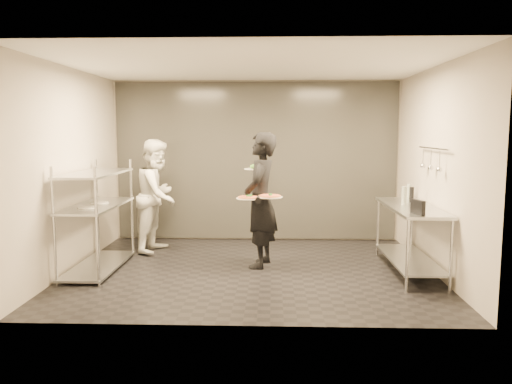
{
  "coord_description": "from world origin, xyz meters",
  "views": [
    {
      "loc": [
        0.3,
        -6.76,
        1.94
      ],
      "look_at": [
        0.07,
        -0.0,
        1.1
      ],
      "focal_mm": 35.0,
      "sensor_mm": 36.0,
      "label": 1
    }
  ],
  "objects_px": {
    "waiter": "(261,200)",
    "bottle_dark": "(412,195)",
    "bottle_clear": "(409,191)",
    "pizza_plate_near": "(249,198)",
    "pos_monitor": "(418,207)",
    "pass_rack": "(97,215)",
    "prep_counter": "(410,227)",
    "salad_plate": "(255,168)",
    "chef": "(158,196)",
    "pizza_plate_far": "(270,196)",
    "bottle_green": "(404,195)"
  },
  "relations": [
    {
      "from": "prep_counter",
      "to": "pizza_plate_near",
      "type": "height_order",
      "value": "pizza_plate_near"
    },
    {
      "from": "salad_plate",
      "to": "bottle_dark",
      "type": "height_order",
      "value": "salad_plate"
    },
    {
      "from": "chef",
      "to": "bottle_green",
      "type": "xyz_separation_m",
      "value": [
        3.66,
        -0.99,
        0.15
      ]
    },
    {
      "from": "prep_counter",
      "to": "bottle_dark",
      "type": "relative_size",
      "value": 8.3
    },
    {
      "from": "pos_monitor",
      "to": "waiter",
      "type": "bearing_deg",
      "value": 137.86
    },
    {
      "from": "pos_monitor",
      "to": "bottle_clear",
      "type": "xyz_separation_m",
      "value": [
        0.3,
        1.52,
        0.02
      ]
    },
    {
      "from": "bottle_green",
      "to": "bottle_clear",
      "type": "xyz_separation_m",
      "value": [
        0.25,
        0.69,
        -0.02
      ]
    },
    {
      "from": "pizza_plate_far",
      "to": "pizza_plate_near",
      "type": "bearing_deg",
      "value": 172.1
    },
    {
      "from": "bottle_dark",
      "to": "waiter",
      "type": "bearing_deg",
      "value": -176.43
    },
    {
      "from": "pass_rack",
      "to": "pos_monitor",
      "type": "height_order",
      "value": "pass_rack"
    },
    {
      "from": "bottle_clear",
      "to": "pos_monitor",
      "type": "bearing_deg",
      "value": -101.04
    },
    {
      "from": "pizza_plate_far",
      "to": "bottle_green",
      "type": "relative_size",
      "value": 1.37
    },
    {
      "from": "pizza_plate_near",
      "to": "bottle_green",
      "type": "relative_size",
      "value": 1.37
    },
    {
      "from": "prep_counter",
      "to": "chef",
      "type": "xyz_separation_m",
      "value": [
        -3.73,
        1.1,
        0.27
      ]
    },
    {
      "from": "bottle_clear",
      "to": "bottle_dark",
      "type": "relative_size",
      "value": 1.01
    },
    {
      "from": "pizza_plate_near",
      "to": "bottle_dark",
      "type": "xyz_separation_m",
      "value": [
        2.31,
        0.34,
        0.01
      ]
    },
    {
      "from": "prep_counter",
      "to": "chef",
      "type": "bearing_deg",
      "value": 163.57
    },
    {
      "from": "waiter",
      "to": "bottle_green",
      "type": "xyz_separation_m",
      "value": [
        1.98,
        -0.11,
        0.09
      ]
    },
    {
      "from": "pass_rack",
      "to": "prep_counter",
      "type": "relative_size",
      "value": 0.89
    },
    {
      "from": "pizza_plate_near",
      "to": "salad_plate",
      "type": "distance_m",
      "value": 0.6
    },
    {
      "from": "chef",
      "to": "salad_plate",
      "type": "xyz_separation_m",
      "value": [
        1.58,
        -0.63,
        0.5
      ]
    },
    {
      "from": "bottle_clear",
      "to": "pizza_plate_near",
      "type": "bearing_deg",
      "value": -161.74
    },
    {
      "from": "pizza_plate_near",
      "to": "salad_plate",
      "type": "relative_size",
      "value": 1.14
    },
    {
      "from": "pizza_plate_near",
      "to": "salad_plate",
      "type": "bearing_deg",
      "value": 82.12
    },
    {
      "from": "bottle_green",
      "to": "bottle_clear",
      "type": "bearing_deg",
      "value": 70.21
    },
    {
      "from": "prep_counter",
      "to": "pos_monitor",
      "type": "distance_m",
      "value": 0.83
    },
    {
      "from": "pass_rack",
      "to": "bottle_green",
      "type": "relative_size",
      "value": 6.31
    },
    {
      "from": "chef",
      "to": "pizza_plate_far",
      "type": "bearing_deg",
      "value": -110.92
    },
    {
      "from": "pizza_plate_far",
      "to": "bottle_clear",
      "type": "height_order",
      "value": "bottle_clear"
    },
    {
      "from": "waiter",
      "to": "bottle_clear",
      "type": "xyz_separation_m",
      "value": [
        2.23,
        0.58,
        0.07
      ]
    },
    {
      "from": "waiter",
      "to": "salad_plate",
      "type": "distance_m",
      "value": 0.52
    },
    {
      "from": "waiter",
      "to": "pass_rack",
      "type": "bearing_deg",
      "value": -73.36
    },
    {
      "from": "pass_rack",
      "to": "pizza_plate_far",
      "type": "height_order",
      "value": "pass_rack"
    },
    {
      "from": "prep_counter",
      "to": "pizza_plate_far",
      "type": "bearing_deg",
      "value": -179.18
    },
    {
      "from": "prep_counter",
      "to": "bottle_clear",
      "type": "xyz_separation_m",
      "value": [
        0.18,
        0.8,
        0.4
      ]
    },
    {
      "from": "pizza_plate_near",
      "to": "pizza_plate_far",
      "type": "relative_size",
      "value": 1.0
    },
    {
      "from": "bottle_clear",
      "to": "bottle_dark",
      "type": "distance_m",
      "value": 0.45
    },
    {
      "from": "bottle_dark",
      "to": "prep_counter",
      "type": "bearing_deg",
      "value": -105.33
    },
    {
      "from": "waiter",
      "to": "pizza_plate_near",
      "type": "bearing_deg",
      "value": -25.69
    },
    {
      "from": "chef",
      "to": "pos_monitor",
      "type": "bearing_deg",
      "value": -105.71
    },
    {
      "from": "pizza_plate_far",
      "to": "chef",
      "type": "bearing_deg",
      "value": 148.04
    },
    {
      "from": "prep_counter",
      "to": "bottle_clear",
      "type": "distance_m",
      "value": 0.91
    },
    {
      "from": "prep_counter",
      "to": "salad_plate",
      "type": "relative_size",
      "value": 5.91
    },
    {
      "from": "waiter",
      "to": "bottle_dark",
      "type": "xyz_separation_m",
      "value": [
        2.15,
        0.13,
        0.07
      ]
    },
    {
      "from": "pos_monitor",
      "to": "bottle_green",
      "type": "distance_m",
      "value": 0.83
    },
    {
      "from": "waiter",
      "to": "chef",
      "type": "bearing_deg",
      "value": -106.67
    },
    {
      "from": "pizza_plate_far",
      "to": "bottle_clear",
      "type": "relative_size",
      "value": 1.59
    },
    {
      "from": "bottle_green",
      "to": "bottle_dark",
      "type": "relative_size",
      "value": 1.17
    },
    {
      "from": "pass_rack",
      "to": "salad_plate",
      "type": "bearing_deg",
      "value": 12.31
    },
    {
      "from": "pizza_plate_near",
      "to": "pass_rack",
      "type": "bearing_deg",
      "value": -179.59
    }
  ]
}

